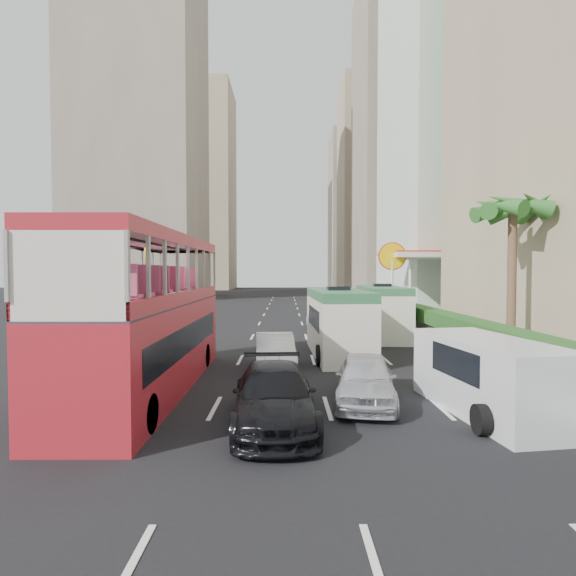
{
  "coord_description": "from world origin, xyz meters",
  "views": [
    {
      "loc": [
        -1.57,
        -14.59,
        3.85
      ],
      "look_at": [
        -1.5,
        4.0,
        3.2
      ],
      "focal_mm": 28.0,
      "sensor_mm": 36.0,
      "label": 1
    }
  ],
  "objects_px": {
    "car_silver_lane_b": "(365,403)",
    "palm_tree": "(512,284)",
    "minibus_near": "(338,323)",
    "minibus_far": "(382,312)",
    "panel_van_near": "(489,376)",
    "shell_station": "(424,285)",
    "car_black": "(274,424)",
    "double_decker_bus": "(150,313)",
    "van_asset": "(325,329)",
    "car_silver_lane_a": "(275,370)",
    "panel_van_far": "(359,306)"
  },
  "relations": [
    {
      "from": "van_asset",
      "to": "panel_van_near",
      "type": "xyz_separation_m",
      "value": [
        2.87,
        -18.31,
        1.02
      ]
    },
    {
      "from": "minibus_far",
      "to": "shell_station",
      "type": "distance_m",
      "value": 12.73
    },
    {
      "from": "palm_tree",
      "to": "car_silver_lane_b",
      "type": "bearing_deg",
      "value": -141.91
    },
    {
      "from": "van_asset",
      "to": "panel_van_far",
      "type": "distance_m",
      "value": 6.54
    },
    {
      "from": "panel_van_far",
      "to": "car_black",
      "type": "bearing_deg",
      "value": -105.2
    },
    {
      "from": "panel_van_far",
      "to": "minibus_far",
      "type": "bearing_deg",
      "value": -92.57
    },
    {
      "from": "double_decker_bus",
      "to": "car_silver_lane_b",
      "type": "xyz_separation_m",
      "value": [
        6.76,
        -1.51,
        -2.53
      ]
    },
    {
      "from": "palm_tree",
      "to": "shell_station",
      "type": "bearing_deg",
      "value": 83.4
    },
    {
      "from": "minibus_near",
      "to": "minibus_far",
      "type": "distance_m",
      "value": 6.58
    },
    {
      "from": "double_decker_bus",
      "to": "minibus_far",
      "type": "distance_m",
      "value": 15.55
    },
    {
      "from": "double_decker_bus",
      "to": "minibus_near",
      "type": "relative_size",
      "value": 1.61
    },
    {
      "from": "car_silver_lane_a",
      "to": "car_silver_lane_b",
      "type": "height_order",
      "value": "car_silver_lane_b"
    },
    {
      "from": "double_decker_bus",
      "to": "car_black",
      "type": "relative_size",
      "value": 2.2
    },
    {
      "from": "double_decker_bus",
      "to": "minibus_far",
      "type": "height_order",
      "value": "double_decker_bus"
    },
    {
      "from": "car_silver_lane_a",
      "to": "panel_van_near",
      "type": "distance_m",
      "value": 8.21
    },
    {
      "from": "car_silver_lane_a",
      "to": "minibus_near",
      "type": "height_order",
      "value": "minibus_near"
    },
    {
      "from": "car_silver_lane_a",
      "to": "car_silver_lane_b",
      "type": "xyz_separation_m",
      "value": [
        2.79,
        -4.56,
        0.0
      ]
    },
    {
      "from": "panel_van_near",
      "to": "panel_van_far",
      "type": "distance_m",
      "value": 23.89
    },
    {
      "from": "car_black",
      "to": "minibus_near",
      "type": "relative_size",
      "value": 0.73
    },
    {
      "from": "van_asset",
      "to": "minibus_far",
      "type": "distance_m",
      "value": 5.22
    },
    {
      "from": "minibus_near",
      "to": "minibus_far",
      "type": "xyz_separation_m",
      "value": [
        3.24,
        5.73,
        -0.0
      ]
    },
    {
      "from": "double_decker_bus",
      "to": "van_asset",
      "type": "distance_m",
      "value": 17.51
    },
    {
      "from": "car_black",
      "to": "shell_station",
      "type": "relative_size",
      "value": 0.62
    },
    {
      "from": "car_black",
      "to": "minibus_near",
      "type": "xyz_separation_m",
      "value": [
        2.71,
        9.42,
        1.51
      ]
    },
    {
      "from": "panel_van_far",
      "to": "shell_station",
      "type": "bearing_deg",
      "value": 14.57
    },
    {
      "from": "car_silver_lane_b",
      "to": "palm_tree",
      "type": "height_order",
      "value": "palm_tree"
    },
    {
      "from": "minibus_far",
      "to": "car_silver_lane_a",
      "type": "bearing_deg",
      "value": -122.64
    },
    {
      "from": "car_silver_lane_b",
      "to": "car_black",
      "type": "bearing_deg",
      "value": -136.0
    },
    {
      "from": "double_decker_bus",
      "to": "panel_van_near",
      "type": "xyz_separation_m",
      "value": [
        9.95,
        -2.49,
        -1.51
      ]
    },
    {
      "from": "car_silver_lane_b",
      "to": "minibus_near",
      "type": "bearing_deg",
      "value": 98.8
    },
    {
      "from": "minibus_near",
      "to": "shell_station",
      "type": "xyz_separation_m",
      "value": [
        9.17,
        16.92,
        1.24
      ]
    },
    {
      "from": "panel_van_near",
      "to": "panel_van_far",
      "type": "bearing_deg",
      "value": 80.94
    },
    {
      "from": "car_silver_lane_b",
      "to": "van_asset",
      "type": "xyz_separation_m",
      "value": [
        0.32,
        17.33,
        0.0
      ]
    },
    {
      "from": "car_silver_lane_a",
      "to": "car_black",
      "type": "relative_size",
      "value": 0.85
    },
    {
      "from": "car_silver_lane_a",
      "to": "minibus_near",
      "type": "distance_m",
      "value": 4.43
    },
    {
      "from": "car_black",
      "to": "minibus_near",
      "type": "height_order",
      "value": "minibus_near"
    },
    {
      "from": "car_black",
      "to": "minibus_far",
      "type": "xyz_separation_m",
      "value": [
        5.95,
        15.15,
        1.51
      ]
    },
    {
      "from": "double_decker_bus",
      "to": "van_asset",
      "type": "bearing_deg",
      "value": 65.87
    },
    {
      "from": "minibus_far",
      "to": "palm_tree",
      "type": "relative_size",
      "value": 1.06
    },
    {
      "from": "van_asset",
      "to": "minibus_far",
      "type": "relative_size",
      "value": 0.62
    },
    {
      "from": "car_silver_lane_a",
      "to": "panel_van_near",
      "type": "xyz_separation_m",
      "value": [
        5.97,
        -5.54,
        1.02
      ]
    },
    {
      "from": "minibus_near",
      "to": "panel_van_far",
      "type": "relative_size",
      "value": 1.21
    },
    {
      "from": "panel_van_near",
      "to": "shell_station",
      "type": "height_order",
      "value": "shell_station"
    },
    {
      "from": "car_silver_lane_a",
      "to": "palm_tree",
      "type": "xyz_separation_m",
      "value": [
        9.82,
        0.95,
        3.38
      ]
    },
    {
      "from": "car_silver_lane_a",
      "to": "car_silver_lane_b",
      "type": "relative_size",
      "value": 1.01
    },
    {
      "from": "minibus_far",
      "to": "car_black",
      "type": "bearing_deg",
      "value": -109.25
    },
    {
      "from": "double_decker_bus",
      "to": "car_silver_lane_b",
      "type": "distance_m",
      "value": 7.38
    },
    {
      "from": "car_black",
      "to": "van_asset",
      "type": "height_order",
      "value": "car_black"
    },
    {
      "from": "car_silver_lane_b",
      "to": "van_asset",
      "type": "height_order",
      "value": "car_silver_lane_b"
    },
    {
      "from": "double_decker_bus",
      "to": "shell_station",
      "type": "height_order",
      "value": "shell_station"
    }
  ]
}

